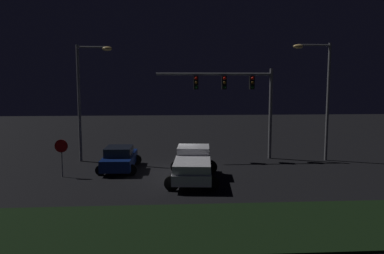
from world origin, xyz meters
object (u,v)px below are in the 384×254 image
(car_sedan, at_px, (120,158))
(stop_sign, at_px, (61,151))
(traffic_signal_gantry, at_px, (237,91))
(street_lamp_right, at_px, (321,87))
(pickup_truck, at_px, (193,163))
(street_lamp_left, at_px, (86,89))

(car_sedan, xyz_separation_m, stop_sign, (-3.14, -1.68, 0.82))
(traffic_signal_gantry, distance_m, street_lamp_right, 5.80)
(stop_sign, bearing_deg, pickup_truck, -9.76)
(pickup_truck, height_order, stop_sign, stop_sign)
(car_sedan, relative_size, street_lamp_left, 0.55)
(pickup_truck, height_order, street_lamp_left, street_lamp_left)
(car_sedan, bearing_deg, traffic_signal_gantry, -67.78)
(car_sedan, height_order, traffic_signal_gantry, traffic_signal_gantry)
(traffic_signal_gantry, height_order, street_lamp_left, street_lamp_left)
(stop_sign, bearing_deg, car_sedan, 28.15)
(car_sedan, height_order, street_lamp_right, street_lamp_right)
(car_sedan, xyz_separation_m, street_lamp_left, (-2.55, 2.88, 4.33))
(traffic_signal_gantry, xyz_separation_m, stop_sign, (-11.19, -4.68, -3.34))
(car_sedan, xyz_separation_m, street_lamp_right, (13.76, 2.07, 4.44))
(pickup_truck, distance_m, car_sedan, 5.37)
(pickup_truck, distance_m, stop_sign, 7.73)
(pickup_truck, bearing_deg, street_lamp_right, -55.82)
(street_lamp_right, bearing_deg, street_lamp_left, 177.14)
(street_lamp_right, bearing_deg, car_sedan, -171.45)
(street_lamp_left, bearing_deg, pickup_truck, -39.95)
(pickup_truck, bearing_deg, stop_sign, 85.88)
(street_lamp_left, height_order, stop_sign, street_lamp_left)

